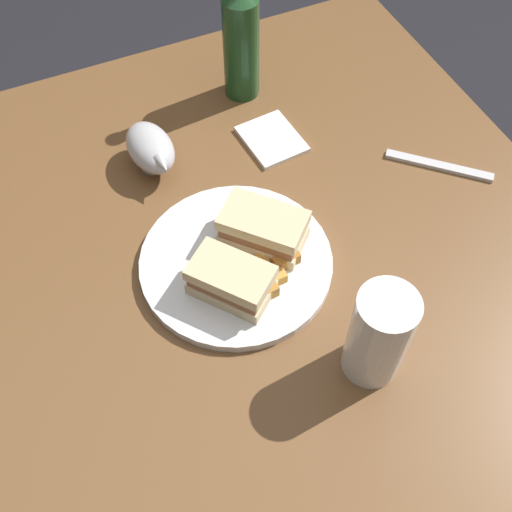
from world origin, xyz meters
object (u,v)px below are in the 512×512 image
gravy_boat (151,148)px  napkin (272,139)px  plate (236,262)px  fork (439,166)px  pint_glass (377,340)px  sandwich_half_right (263,228)px  sandwich_half_left (231,280)px  cider_bottle (241,38)px

gravy_boat → napkin: bearing=82.2°
plate → fork: (-0.04, 0.39, -0.00)m
pint_glass → gravy_boat: size_ratio=1.23×
gravy_boat → fork: bearing=65.4°
plate → fork: bearing=96.2°
sandwich_half_right → pint_glass: pint_glass is taller
pint_glass → gravy_boat: (-0.46, -0.15, -0.03)m
plate → sandwich_half_left: size_ratio=2.19×
gravy_boat → cider_bottle: cider_bottle is taller
pint_glass → fork: size_ratio=0.89×
cider_bottle → fork: bearing=36.1°
cider_bottle → napkin: 0.18m
gravy_boat → fork: size_ratio=0.72×
sandwich_half_left → fork: bearing=102.1°
pint_glass → cider_bottle: 0.58m
sandwich_half_left → gravy_boat: sandwich_half_left is taller
plate → cider_bottle: bearing=155.1°
gravy_boat → napkin: 0.21m
plate → pint_glass: (0.22, 0.10, 0.06)m
sandwich_half_left → fork: size_ratio=0.73×
napkin → fork: size_ratio=0.61×
sandwich_half_left → cider_bottle: cider_bottle is taller
plate → napkin: plate is taller
gravy_boat → cider_bottle: bearing=117.7°
sandwich_half_left → napkin: (-0.26, 0.19, -0.04)m
sandwich_half_left → napkin: sandwich_half_left is taller
gravy_boat → sandwich_half_right: bearing=23.6°
cider_bottle → gravy_boat: bearing=-62.3°
cider_bottle → napkin: bearing=-1.8°
plate → napkin: 0.27m
sandwich_half_right → gravy_boat: sandwich_half_right is taller
sandwich_half_left → fork: (-0.09, 0.42, -0.04)m
sandwich_half_right → fork: 0.34m
fork → napkin: bearing=-174.0°
cider_bottle → fork: (0.31, 0.23, -0.11)m
sandwich_half_left → pint_glass: 0.22m
gravy_boat → cider_bottle: 0.25m
plate → gravy_boat: gravy_boat is taller
napkin → plate: bearing=-36.7°
fork → sandwich_half_right: bearing=-133.0°
sandwich_half_left → sandwich_half_right: size_ratio=0.94×
sandwich_half_left → napkin: 0.32m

